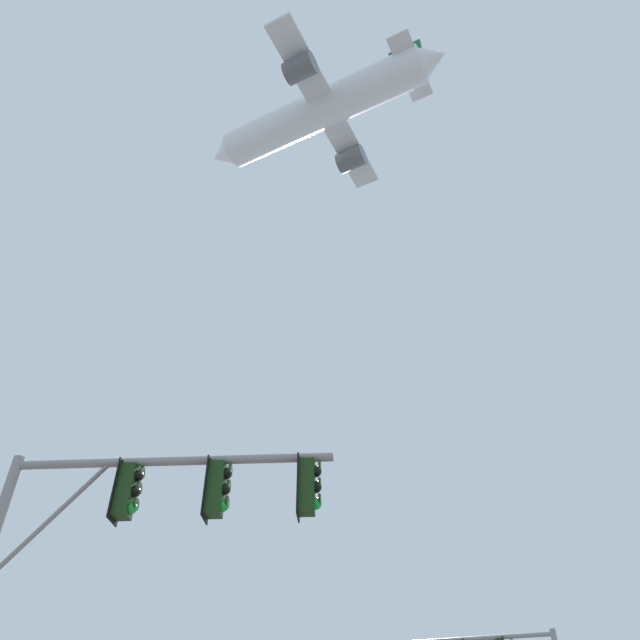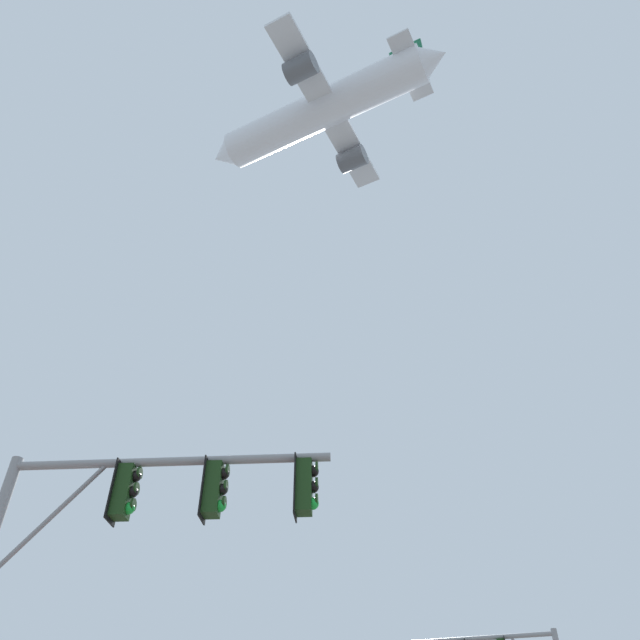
# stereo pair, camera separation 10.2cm
# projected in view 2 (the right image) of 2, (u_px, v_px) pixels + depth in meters

# --- Properties ---
(signal_pole_near) EXTENTS (5.63, 0.62, 6.33)m
(signal_pole_near) POSITION_uv_depth(u_px,v_px,m) (121.00, 538.00, 9.66)
(signal_pole_near) COLOR gray
(signal_pole_near) RESTS_ON ground
(airplane) EXTENTS (22.82, 17.62, 6.38)m
(airplane) POSITION_uv_depth(u_px,v_px,m) (323.00, 110.00, 54.22)
(airplane) COLOR white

